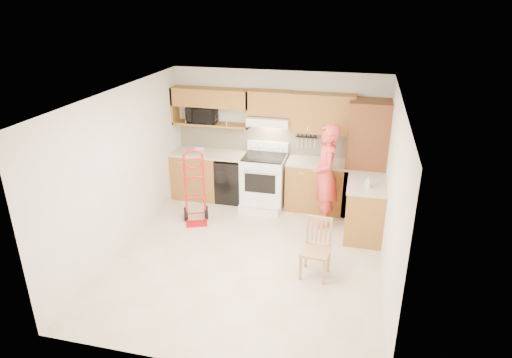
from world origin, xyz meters
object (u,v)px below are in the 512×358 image
at_px(person, 325,176).
at_px(dining_chair, 316,249).
at_px(hand_truck, 195,190).
at_px(microwave, 202,114).
at_px(range, 263,177).

xyz_separation_m(person, dining_chair, (0.04, -1.61, -0.47)).
relative_size(hand_truck, dining_chair, 1.41).
xyz_separation_m(microwave, person, (2.43, -0.74, -0.74)).
height_order(microwave, dining_chair, microwave).
bearing_deg(range, hand_truck, -137.34).
distance_m(microwave, dining_chair, 3.62).
relative_size(microwave, dining_chair, 0.65).
relative_size(person, dining_chair, 2.08).
distance_m(person, hand_truck, 2.26).
bearing_deg(microwave, range, -17.04).
height_order(microwave, person, person).
distance_m(range, dining_chair, 2.41).
height_order(microwave, range, microwave).
bearing_deg(person, microwave, -120.77).
bearing_deg(dining_chair, range, 126.29).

